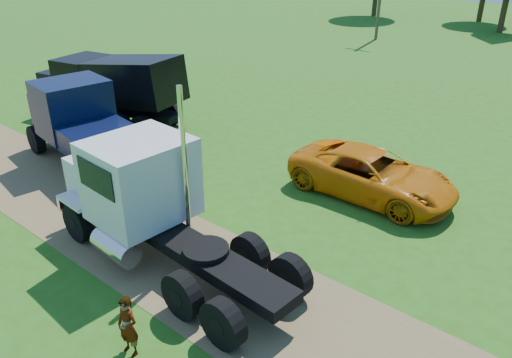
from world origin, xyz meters
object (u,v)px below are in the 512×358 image
Objects in this scene: navy_truck at (82,124)px; spectator_a at (128,326)px; black_dump_truck at (112,85)px; orange_pickup at (372,174)px; white_semi_tractor at (143,197)px.

navy_truck is 5.13× the size of spectator_a.
black_dump_truck is 13.91m from orange_pickup.
black_dump_truck is 4.97m from navy_truck.
black_dump_truck is at bearing 139.56° from navy_truck.
navy_truck is 1.31× the size of orange_pickup.
white_semi_tractor is at bearing 154.26° from orange_pickup.
navy_truck is at bearing 115.20° from orange_pickup.
spectator_a is at bearing -46.01° from black_dump_truck.
white_semi_tractor is at bearing -10.28° from navy_truck.
white_semi_tractor reaches higher than black_dump_truck.
spectator_a is (10.10, -5.48, -0.96)m from navy_truck.
navy_truck reaches higher than spectator_a.
navy_truck is 11.77m from orange_pickup.
orange_pickup is (3.55, 7.54, -0.94)m from white_semi_tractor.
white_semi_tractor is 8.39m from orange_pickup.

